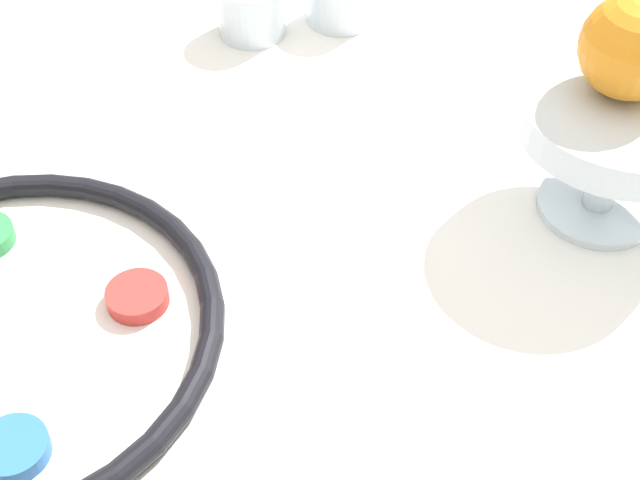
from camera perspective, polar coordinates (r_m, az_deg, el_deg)
The scene contains 4 objects.
fruit_stand at distance 0.80m, azimuth 18.69°, elevation 6.85°, with size 0.18×0.18×0.12m.
orange_fruit at distance 0.77m, azimuth 19.42°, elevation 11.61°, with size 0.09×0.09×0.09m.
cup_far at distance 1.04m, azimuth -4.42°, elevation 14.54°, with size 0.08×0.08×0.06m.
fork_right at distance 0.96m, azimuth -19.57°, elevation 6.75°, with size 0.03×0.17×0.01m.
Camera 1 is at (-0.07, -0.49, 1.32)m, focal length 50.00 mm.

